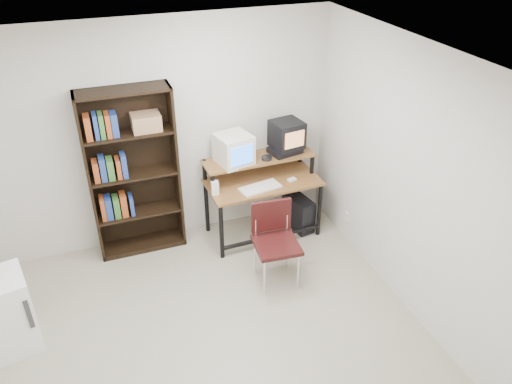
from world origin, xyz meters
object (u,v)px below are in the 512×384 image
object	(u,v)px
pc_tower	(298,212)
computer_desk	(262,182)
school_chair	(275,235)
bookshelf	(133,172)
crt_monitor	(234,149)
crt_tv	(287,134)
mini_fridge	(5,314)

from	to	relation	value
pc_tower	computer_desk	bearing A→B (deg)	161.67
school_chair	bookshelf	world-z (taller)	bookshelf
computer_desk	school_chair	world-z (taller)	computer_desk
crt_monitor	school_chair	world-z (taller)	crt_monitor
computer_desk	crt_monitor	xyz separation A→B (m)	(-0.31, 0.09, 0.44)
school_chair	bookshelf	distance (m)	1.71
computer_desk	school_chair	bearing A→B (deg)	-103.51
computer_desk	bookshelf	size ratio (longest dim) A/B	0.69
computer_desk	crt_monitor	distance (m)	0.55
crt_tv	pc_tower	size ratio (longest dim) A/B	0.85
bookshelf	pc_tower	bearing A→B (deg)	-9.14
crt_monitor	bookshelf	xyz separation A→B (m)	(-1.12, 0.15, -0.15)
computer_desk	crt_monitor	bearing A→B (deg)	162.99
crt_monitor	pc_tower	world-z (taller)	crt_monitor
crt_monitor	bookshelf	world-z (taller)	bookshelf
school_chair	mini_fridge	xyz separation A→B (m)	(-2.62, -0.07, -0.17)
crt_tv	school_chair	distance (m)	1.28
pc_tower	bookshelf	xyz separation A→B (m)	(-1.90, 0.29, 0.78)
crt_monitor	school_chair	bearing A→B (deg)	-94.38
crt_monitor	mini_fridge	distance (m)	2.79
computer_desk	pc_tower	size ratio (longest dim) A/B	2.96
computer_desk	crt_tv	size ratio (longest dim) A/B	3.47
crt_monitor	pc_tower	distance (m)	1.22
crt_monitor	school_chair	distance (m)	1.11
bookshelf	mini_fridge	size ratio (longest dim) A/B	2.51
pc_tower	mini_fridge	xyz separation A→B (m)	(-3.26, -0.86, 0.18)
computer_desk	pc_tower	xyz separation A→B (m)	(0.46, -0.06, -0.49)
crt_tv	school_chair	bearing A→B (deg)	-127.68
crt_tv	pc_tower	xyz separation A→B (m)	(0.11, -0.18, -1.00)
computer_desk	pc_tower	distance (m)	0.68
computer_desk	bookshelf	distance (m)	1.48
crt_monitor	pc_tower	size ratio (longest dim) A/B	0.97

